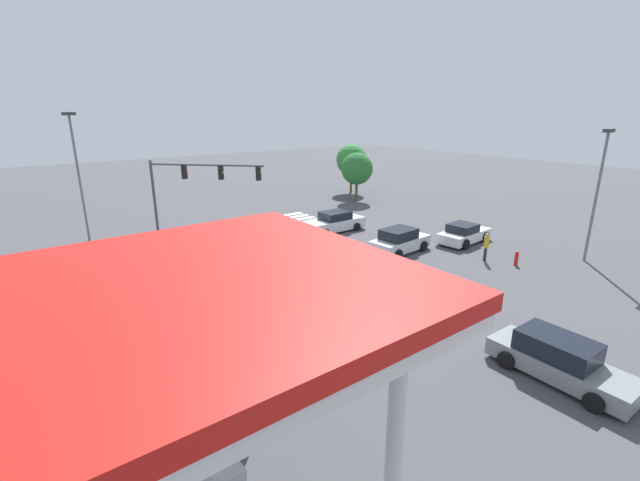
{
  "coord_description": "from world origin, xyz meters",
  "views": [
    {
      "loc": [
        15.63,
        20.67,
        8.86
      ],
      "look_at": [
        0.0,
        0.0,
        0.88
      ],
      "focal_mm": 24.0,
      "sensor_mm": 36.0,
      "label": 1
    }
  ],
  "objects_px": {
    "traffic_signal_mast": "(193,183)",
    "tree_corner_b": "(357,169)",
    "car_6": "(338,269)",
    "street_light_pole_b": "(599,184)",
    "car_0": "(464,234)",
    "car_2": "(334,222)",
    "tree_corner_a": "(351,160)",
    "fire_hydrant": "(516,258)",
    "car_4": "(559,360)",
    "car_1": "(230,245)",
    "pedestrian": "(486,245)",
    "car_3": "(400,241)",
    "street_light_pole_a": "(77,167)",
    "car_5": "(129,267)"
  },
  "relations": [
    {
      "from": "car_3",
      "to": "car_5",
      "type": "bearing_deg",
      "value": 155.09
    },
    {
      "from": "car_5",
      "to": "pedestrian",
      "type": "height_order",
      "value": "pedestrian"
    },
    {
      "from": "tree_corner_b",
      "to": "car_3",
      "type": "bearing_deg",
      "value": 58.04
    },
    {
      "from": "traffic_signal_mast",
      "to": "car_5",
      "type": "bearing_deg",
      "value": -104.36
    },
    {
      "from": "car_6",
      "to": "car_1",
      "type": "bearing_deg",
      "value": 109.0
    },
    {
      "from": "car_1",
      "to": "pedestrian",
      "type": "bearing_deg",
      "value": 50.74
    },
    {
      "from": "traffic_signal_mast",
      "to": "street_light_pole_b",
      "type": "xyz_separation_m",
      "value": [
        -17.93,
        16.55,
        0.35
      ]
    },
    {
      "from": "car_3",
      "to": "street_light_pole_a",
      "type": "distance_m",
      "value": 21.95
    },
    {
      "from": "car_3",
      "to": "car_5",
      "type": "height_order",
      "value": "car_3"
    },
    {
      "from": "traffic_signal_mast",
      "to": "car_3",
      "type": "bearing_deg",
      "value": 4.59
    },
    {
      "from": "traffic_signal_mast",
      "to": "car_1",
      "type": "xyz_separation_m",
      "value": [
        -1.06,
        2.7,
        -3.67
      ]
    },
    {
      "from": "car_6",
      "to": "car_4",
      "type": "bearing_deg",
      "value": -89.11
    },
    {
      "from": "car_0",
      "to": "fire_hydrant",
      "type": "distance_m",
      "value": 4.78
    },
    {
      "from": "car_6",
      "to": "pedestrian",
      "type": "height_order",
      "value": "pedestrian"
    },
    {
      "from": "car_0",
      "to": "car_3",
      "type": "xyz_separation_m",
      "value": [
        5.03,
        -1.29,
        0.1
      ]
    },
    {
      "from": "street_light_pole_a",
      "to": "fire_hydrant",
      "type": "distance_m",
      "value": 28.67
    },
    {
      "from": "traffic_signal_mast",
      "to": "tree_corner_b",
      "type": "relative_size",
      "value": 1.2
    },
    {
      "from": "tree_corner_a",
      "to": "tree_corner_b",
      "type": "relative_size",
      "value": 1.1
    },
    {
      "from": "car_5",
      "to": "tree_corner_a",
      "type": "distance_m",
      "value": 28.93
    },
    {
      "from": "car_3",
      "to": "tree_corner_b",
      "type": "distance_m",
      "value": 16.54
    },
    {
      "from": "car_4",
      "to": "pedestrian",
      "type": "height_order",
      "value": "pedestrian"
    },
    {
      "from": "car_2",
      "to": "tree_corner_a",
      "type": "xyz_separation_m",
      "value": [
        -11.34,
        -11.12,
        2.9
      ]
    },
    {
      "from": "car_6",
      "to": "fire_hydrant",
      "type": "bearing_deg",
      "value": -25.74
    },
    {
      "from": "car_1",
      "to": "pedestrian",
      "type": "distance_m",
      "value": 15.69
    },
    {
      "from": "car_4",
      "to": "street_light_pole_a",
      "type": "relative_size",
      "value": 0.54
    },
    {
      "from": "car_5",
      "to": "fire_hydrant",
      "type": "height_order",
      "value": "car_5"
    },
    {
      "from": "car_0",
      "to": "car_2",
      "type": "distance_m",
      "value": 9.32
    },
    {
      "from": "car_4",
      "to": "tree_corner_a",
      "type": "xyz_separation_m",
      "value": [
        -16.88,
        -30.16,
        2.88
      ]
    },
    {
      "from": "fire_hydrant",
      "to": "car_6",
      "type": "bearing_deg",
      "value": -24.11
    },
    {
      "from": "pedestrian",
      "to": "car_1",
      "type": "bearing_deg",
      "value": 4.18
    },
    {
      "from": "tree_corner_a",
      "to": "fire_hydrant",
      "type": "height_order",
      "value": "tree_corner_a"
    },
    {
      "from": "traffic_signal_mast",
      "to": "car_3",
      "type": "relative_size",
      "value": 1.33
    },
    {
      "from": "tree_corner_b",
      "to": "street_light_pole_b",
      "type": "bearing_deg",
      "value": 87.87
    },
    {
      "from": "tree_corner_a",
      "to": "tree_corner_b",
      "type": "xyz_separation_m",
      "value": [
        2.45,
        3.64,
        -0.38
      ]
    },
    {
      "from": "tree_corner_b",
      "to": "fire_hydrant",
      "type": "distance_m",
      "value": 20.56
    },
    {
      "from": "car_0",
      "to": "car_4",
      "type": "height_order",
      "value": "car_4"
    },
    {
      "from": "car_6",
      "to": "street_light_pole_b",
      "type": "height_order",
      "value": "street_light_pole_b"
    },
    {
      "from": "car_6",
      "to": "street_light_pole_a",
      "type": "relative_size",
      "value": 0.5
    },
    {
      "from": "tree_corner_b",
      "to": "car_4",
      "type": "bearing_deg",
      "value": 61.44
    },
    {
      "from": "pedestrian",
      "to": "tree_corner_a",
      "type": "distance_m",
      "value": 23.48
    },
    {
      "from": "car_0",
      "to": "tree_corner_a",
      "type": "relative_size",
      "value": 0.82
    },
    {
      "from": "car_0",
      "to": "pedestrian",
      "type": "height_order",
      "value": "pedestrian"
    },
    {
      "from": "car_3",
      "to": "tree_corner_a",
      "type": "xyz_separation_m",
      "value": [
        -11.1,
        -17.51,
        2.85
      ]
    },
    {
      "from": "street_light_pole_a",
      "to": "street_light_pole_b",
      "type": "relative_size",
      "value": 1.11
    },
    {
      "from": "car_5",
      "to": "car_0",
      "type": "bearing_deg",
      "value": 160.56
    },
    {
      "from": "car_0",
      "to": "car_4",
      "type": "distance_m",
      "value": 15.68
    },
    {
      "from": "car_2",
      "to": "car_3",
      "type": "distance_m",
      "value": 6.4
    },
    {
      "from": "tree_corner_a",
      "to": "tree_corner_b",
      "type": "distance_m",
      "value": 4.4
    },
    {
      "from": "car_0",
      "to": "tree_corner_a",
      "type": "xyz_separation_m",
      "value": [
        -6.07,
        -18.8,
        2.95
      ]
    },
    {
      "from": "car_4",
      "to": "street_light_pole_b",
      "type": "height_order",
      "value": "street_light_pole_b"
    }
  ]
}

